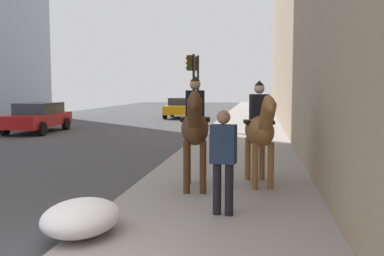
{
  "coord_description": "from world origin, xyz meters",
  "views": [
    {
      "loc": [
        -4.41,
        -2.61,
        2.18
      ],
      "look_at": [
        4.0,
        -1.33,
        1.4
      ],
      "focal_mm": 41.31,
      "sensor_mm": 36.0,
      "label": 1
    }
  ],
  "objects_px": {
    "pedestrian_greeting": "(223,155)",
    "car_near_lane": "(38,117)",
    "car_mid_lane": "(181,108)",
    "traffic_light_far_curb": "(196,81)",
    "mounted_horse_near": "(195,127)",
    "mounted_horse_far": "(260,129)",
    "traffic_light_near_curb": "(192,81)"
  },
  "relations": [
    {
      "from": "pedestrian_greeting",
      "to": "car_near_lane",
      "type": "bearing_deg",
      "value": 45.71
    },
    {
      "from": "car_mid_lane",
      "to": "traffic_light_far_curb",
      "type": "distance_m",
      "value": 9.92
    },
    {
      "from": "traffic_light_far_curb",
      "to": "car_near_lane",
      "type": "bearing_deg",
      "value": 102.66
    },
    {
      "from": "mounted_horse_near",
      "to": "car_mid_lane",
      "type": "distance_m",
      "value": 22.85
    },
    {
      "from": "car_near_lane",
      "to": "traffic_light_far_curb",
      "type": "height_order",
      "value": "traffic_light_far_curb"
    },
    {
      "from": "mounted_horse_far",
      "to": "traffic_light_far_curb",
      "type": "height_order",
      "value": "traffic_light_far_curb"
    },
    {
      "from": "traffic_light_far_curb",
      "to": "car_mid_lane",
      "type": "bearing_deg",
      "value": 14.74
    },
    {
      "from": "mounted_horse_near",
      "to": "car_mid_lane",
      "type": "height_order",
      "value": "mounted_horse_near"
    },
    {
      "from": "car_near_lane",
      "to": "traffic_light_near_curb",
      "type": "relative_size",
      "value": 1.23
    },
    {
      "from": "car_near_lane",
      "to": "traffic_light_far_curb",
      "type": "relative_size",
      "value": 1.21
    },
    {
      "from": "car_mid_lane",
      "to": "mounted_horse_near",
      "type": "bearing_deg",
      "value": 11.67
    },
    {
      "from": "mounted_horse_near",
      "to": "pedestrian_greeting",
      "type": "bearing_deg",
      "value": 14.5
    },
    {
      "from": "mounted_horse_near",
      "to": "pedestrian_greeting",
      "type": "distance_m",
      "value": 1.9
    },
    {
      "from": "pedestrian_greeting",
      "to": "car_mid_lane",
      "type": "distance_m",
      "value": 24.68
    },
    {
      "from": "mounted_horse_far",
      "to": "traffic_light_far_curb",
      "type": "bearing_deg",
      "value": -176.71
    },
    {
      "from": "mounted_horse_far",
      "to": "car_near_lane",
      "type": "distance_m",
      "value": 15.13
    },
    {
      "from": "mounted_horse_far",
      "to": "traffic_light_near_curb",
      "type": "height_order",
      "value": "traffic_light_near_curb"
    },
    {
      "from": "mounted_horse_near",
      "to": "traffic_light_far_curb",
      "type": "bearing_deg",
      "value": -179.78
    },
    {
      "from": "car_near_lane",
      "to": "traffic_light_near_curb",
      "type": "bearing_deg",
      "value": 87.59
    },
    {
      "from": "mounted_horse_far",
      "to": "traffic_light_near_curb",
      "type": "bearing_deg",
      "value": -174.78
    },
    {
      "from": "mounted_horse_far",
      "to": "mounted_horse_near",
      "type": "bearing_deg",
      "value": -76.39
    },
    {
      "from": "mounted_horse_far",
      "to": "car_mid_lane",
      "type": "xyz_separation_m",
      "value": [
        21.84,
        5.61,
        -0.58
      ]
    },
    {
      "from": "mounted_horse_near",
      "to": "traffic_light_near_curb",
      "type": "bearing_deg",
      "value": -178.79
    },
    {
      "from": "pedestrian_greeting",
      "to": "traffic_light_far_curb",
      "type": "distance_m",
      "value": 15.01
    },
    {
      "from": "pedestrian_greeting",
      "to": "car_near_lane",
      "type": "xyz_separation_m",
      "value": [
        13.03,
        10.1,
        -0.33
      ]
    },
    {
      "from": "car_mid_lane",
      "to": "traffic_light_far_curb",
      "type": "relative_size",
      "value": 1.05
    },
    {
      "from": "pedestrian_greeting",
      "to": "traffic_light_far_curb",
      "type": "bearing_deg",
      "value": 17.74
    },
    {
      "from": "car_mid_lane",
      "to": "traffic_light_far_curb",
      "type": "height_order",
      "value": "traffic_light_far_curb"
    },
    {
      "from": "traffic_light_near_curb",
      "to": "traffic_light_far_curb",
      "type": "distance_m",
      "value": 1.68
    },
    {
      "from": "mounted_horse_near",
      "to": "traffic_light_far_curb",
      "type": "distance_m",
      "value": 13.17
    },
    {
      "from": "car_near_lane",
      "to": "car_mid_lane",
      "type": "distance_m",
      "value": 12.23
    },
    {
      "from": "car_mid_lane",
      "to": "traffic_light_far_curb",
      "type": "bearing_deg",
      "value": 15.51
    }
  ]
}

